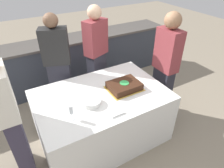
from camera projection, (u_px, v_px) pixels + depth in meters
name	position (u px, v px, depth m)	size (l,w,h in m)	color
ground_plane	(103.00, 135.00, 2.94)	(14.00, 14.00, 0.00)	gray
back_counter	(63.00, 63.00, 3.87)	(4.40, 0.58, 0.92)	#333842
dining_table	(102.00, 116.00, 2.73)	(1.66, 1.11, 0.76)	white
cake	(124.00, 86.00, 2.60)	(0.44, 0.35, 0.09)	gold
plate_stack	(91.00, 102.00, 2.34)	(0.23, 0.23, 0.06)	white
wine_glass	(71.00, 110.00, 2.08)	(0.06, 0.06, 0.19)	white
side_plate_near_cake	(118.00, 76.00, 2.88)	(0.21, 0.21, 0.00)	white
utensil_pile	(116.00, 112.00, 2.22)	(0.17, 0.11, 0.02)	white
person_cutting_cake	(96.00, 57.00, 3.15)	(0.40, 0.32, 1.66)	#282833
person_seated_left	(10.00, 119.00, 2.06)	(0.20, 0.42, 1.60)	#383347
person_seated_right	(165.00, 66.00, 2.89)	(0.23, 0.36, 1.65)	#282833
person_standing_back	(59.00, 68.00, 2.91)	(0.42, 0.32, 1.63)	#282833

